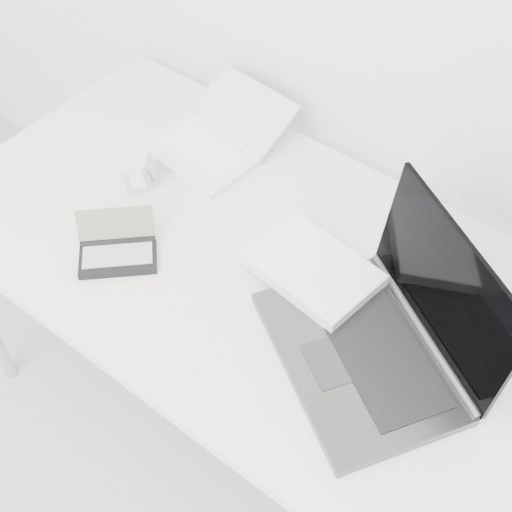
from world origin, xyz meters
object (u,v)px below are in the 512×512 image
Objects in this scene: desk at (278,283)px; laptop_large at (365,318)px; netbook_open_white at (213,142)px; palmtop_charcoal at (117,250)px.

desk is 2.67× the size of laptop_large.
desk is at bearing -25.18° from netbook_open_white.
laptop_large is at bearing -6.35° from desk.
desk is 7.79× the size of palmtop_charcoal.
laptop_large is 0.55m from palmtop_charcoal.
laptop_large reaches higher than netbook_open_white.
laptop_large reaches higher than desk.
netbook_open_white is at bearing -170.89° from laptop_large.
desk is at bearing -12.68° from palmtop_charcoal.
palmtop_charcoal is at bearing -132.24° from laptop_large.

